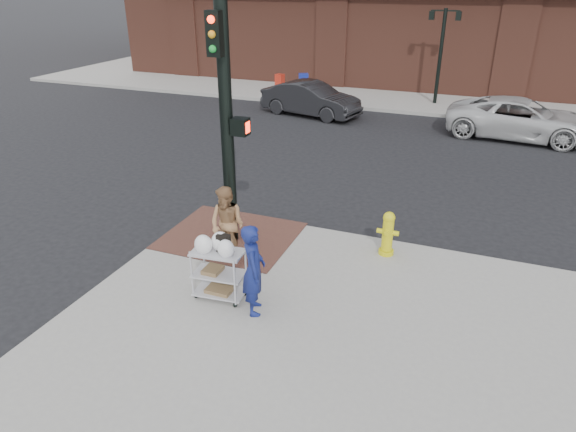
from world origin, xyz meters
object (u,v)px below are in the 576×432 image
at_px(woman_blue, 254,270).
at_px(utility_cart, 219,269).
at_px(pedestrian_tan, 227,225).
at_px(sedan_dark, 311,99).
at_px(minivan_white, 521,119).
at_px(lamp_post, 441,46).
at_px(traffic_signal_pole, 227,119).
at_px(fire_hydrant, 388,233).

xyz_separation_m(woman_blue, utility_cart, (-0.75, 0.15, -0.25)).
xyz_separation_m(pedestrian_tan, sedan_dark, (-2.54, 12.37, -0.23)).
bearing_deg(sedan_dark, minivan_white, -79.92).
relative_size(lamp_post, traffic_signal_pole, 0.80).
bearing_deg(utility_cart, woman_blue, -11.34).
bearing_deg(woman_blue, fire_hydrant, -56.26).
relative_size(minivan_white, utility_cart, 4.07).
xyz_separation_m(pedestrian_tan, fire_hydrant, (2.95, 1.38, -0.29)).
bearing_deg(woman_blue, sedan_dark, -9.70).
relative_size(traffic_signal_pole, minivan_white, 0.98).
height_order(lamp_post, fire_hydrant, lamp_post).
height_order(traffic_signal_pole, sedan_dark, traffic_signal_pole).
xyz_separation_m(sedan_dark, minivan_white, (8.16, -0.39, 0.01)).
bearing_deg(minivan_white, fire_hydrant, 171.04).
distance_m(pedestrian_tan, fire_hydrant, 3.27).
height_order(utility_cart, fire_hydrant, utility_cart).
relative_size(woman_blue, pedestrian_tan, 1.05).
height_order(minivan_white, fire_hydrant, minivan_white).
bearing_deg(sedan_dark, fire_hydrant, -140.66).
xyz_separation_m(lamp_post, pedestrian_tan, (-2.16, -16.03, -1.69)).
xyz_separation_m(pedestrian_tan, utility_cart, (0.49, -1.28, -0.21)).
bearing_deg(fire_hydrant, lamp_post, 93.08).
relative_size(pedestrian_tan, sedan_dark, 0.37).
xyz_separation_m(lamp_post, fire_hydrant, (0.79, -14.64, -1.98)).
bearing_deg(lamp_post, utility_cart, -95.51).
relative_size(lamp_post, utility_cart, 3.19).
bearing_deg(fire_hydrant, sedan_dark, 116.52).
relative_size(woman_blue, sedan_dark, 0.39).
relative_size(lamp_post, pedestrian_tan, 2.57).
bearing_deg(utility_cart, sedan_dark, 102.50).
height_order(pedestrian_tan, minivan_white, pedestrian_tan).
bearing_deg(woman_blue, traffic_signal_pole, 10.00).
height_order(traffic_signal_pole, pedestrian_tan, traffic_signal_pole).
xyz_separation_m(woman_blue, minivan_white, (4.38, 13.41, -0.26)).
relative_size(lamp_post, sedan_dark, 0.95).
bearing_deg(traffic_signal_pole, lamp_post, 80.76).
bearing_deg(lamp_post, woman_blue, -93.01).
distance_m(woman_blue, fire_hydrant, 3.30).
height_order(lamp_post, sedan_dark, lamp_post).
distance_m(lamp_post, pedestrian_tan, 16.26).
bearing_deg(pedestrian_tan, sedan_dark, 108.84).
distance_m(sedan_dark, minivan_white, 8.17).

